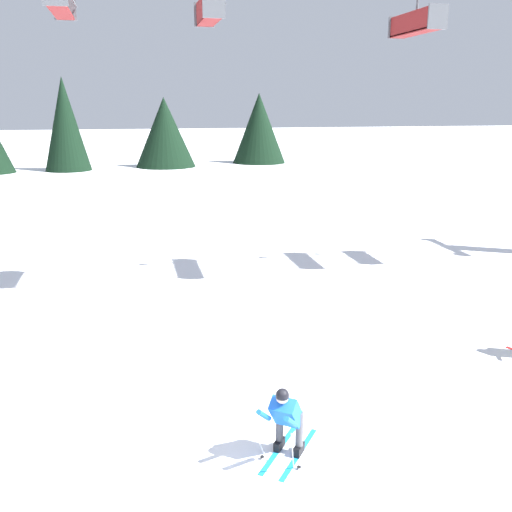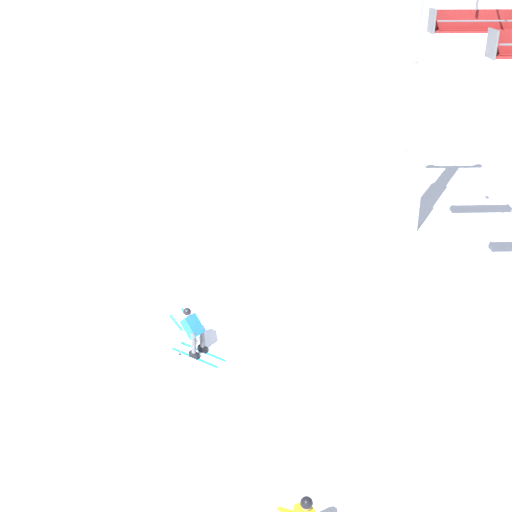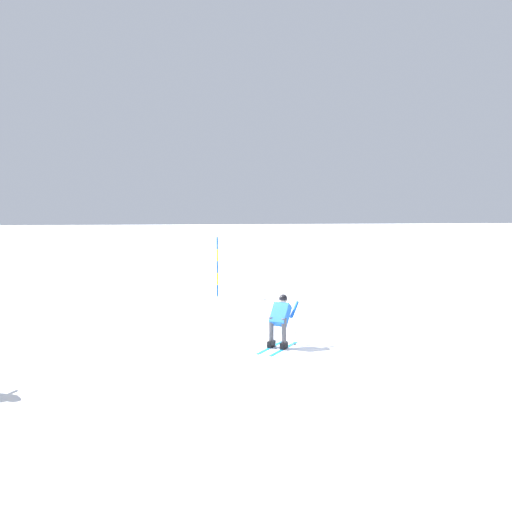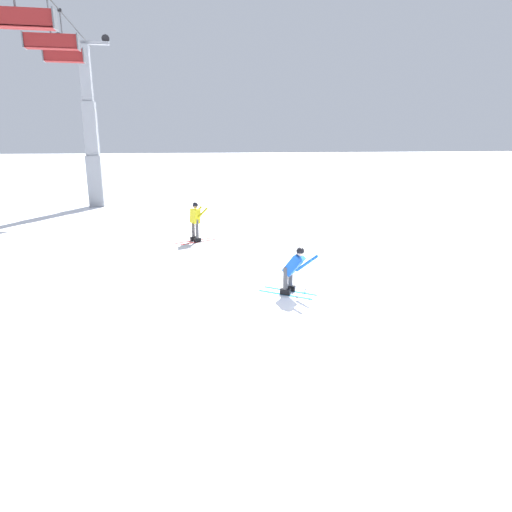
# 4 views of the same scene
# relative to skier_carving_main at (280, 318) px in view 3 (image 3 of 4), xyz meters

# --- Properties ---
(ground_plane) EXTENTS (260.00, 260.00, 0.00)m
(ground_plane) POSITION_rel_skier_carving_main_xyz_m (0.41, -0.68, -0.76)
(ground_plane) COLOR white
(skier_carving_main) EXTENTS (1.42, 1.60, 1.46)m
(skier_carving_main) POSITION_rel_skier_carving_main_xyz_m (0.00, 0.00, 0.00)
(skier_carving_main) COLOR #198CCC
(skier_carving_main) RESTS_ON ground_plane
(trail_marker_pole) EXTENTS (0.07, 0.28, 2.43)m
(trail_marker_pole) POSITION_rel_skier_carving_main_xyz_m (0.69, -8.42, 0.54)
(trail_marker_pole) COLOR blue
(trail_marker_pole) RESTS_ON ground_plane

